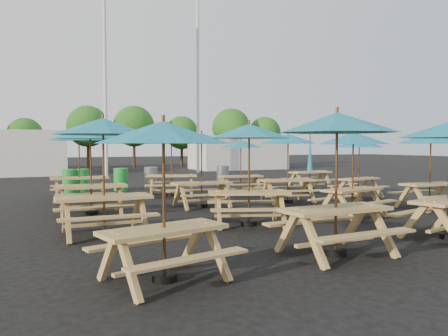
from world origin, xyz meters
name	(u,v)px	position (x,y,z in m)	size (l,w,h in m)	color
ground	(243,205)	(0.00, 0.00, 0.00)	(120.00, 120.00, 0.00)	black
picnic_unit_0	(163,143)	(-4.42, -6.38, 1.91)	(2.24, 2.24, 2.24)	#AC7F4C
picnic_unit_1	(103,134)	(-4.69, -2.86, 2.11)	(2.05, 2.05, 2.47)	#AC7F4C
picnic_unit_2	(90,139)	(-4.59, 0.07, 2.06)	(2.15, 2.15, 2.41)	#AC7F4C
picnic_unit_3	(79,140)	(-4.56, 3.31, 2.06)	(2.07, 2.07, 2.40)	#AC7F4C
picnic_unit_4	(337,132)	(-1.33, -6.19, 2.11)	(2.13, 2.13, 2.46)	#AC7F4C
picnic_unit_5	(249,138)	(-1.41, -3.10, 2.06)	(2.53, 2.53, 2.40)	#AC7F4C
picnic_unit_6	(202,143)	(-1.33, 0.19, 1.94)	(1.93, 1.93, 2.27)	#AC7F4C
picnic_unit_7	(171,142)	(-1.32, 3.31, 2.01)	(2.47, 2.47, 2.35)	#AC7F4C
picnic_unit_9	(353,144)	(1.61, -3.16, 1.92)	(2.23, 2.23, 2.24)	#AC7F4C
picnic_unit_10	(288,143)	(1.65, 0.04, 1.95)	(2.17, 2.17, 2.28)	#AC7F4C
picnic_unit_11	(241,147)	(1.39, 3.02, 1.80)	(1.89, 1.89, 2.10)	#AC7F4C
picnic_unit_13	(431,143)	(4.72, -2.90, 1.94)	(1.89, 1.89, 2.27)	#AC7F4C
picnic_unit_14	(359,147)	(4.63, 0.06, 1.81)	(2.09, 2.09, 2.12)	#AC7F4C
picnic_unit_15	(310,167)	(4.65, 3.06, 0.96)	(1.93, 1.71, 2.34)	#AC7F4C
waste_bin_0	(70,181)	(-4.67, 6.03, 0.47)	(0.58, 0.58, 0.93)	green
waste_bin_1	(81,181)	(-4.23, 6.09, 0.47)	(0.58, 0.58, 0.93)	green
waste_bin_2	(121,179)	(-2.67, 6.02, 0.47)	(0.58, 0.58, 0.93)	green
waste_bin_3	(151,178)	(-1.28, 6.49, 0.47)	(0.58, 0.58, 0.93)	gray
waste_bin_4	(223,175)	(2.16, 6.49, 0.47)	(0.58, 0.58, 0.93)	gray
mast_0	(105,74)	(-2.00, 14.00, 6.00)	(0.20, 0.20, 12.00)	silver
mast_1	(198,85)	(4.50, 16.00, 6.00)	(0.20, 0.20, 12.00)	silver
event_tent_1	(238,153)	(9.00, 19.00, 1.30)	(7.00, 4.00, 2.60)	silver
tree_2	(25,135)	(-6.39, 23.65, 2.62)	(2.59, 2.59, 3.93)	#382314
tree_3	(88,126)	(-1.75, 24.72, 3.41)	(3.36, 3.36, 5.09)	#382314
tree_4	(134,126)	(1.90, 24.26, 3.46)	(3.41, 3.41, 5.17)	#382314
tree_5	(182,133)	(6.22, 24.67, 2.97)	(2.94, 2.94, 4.45)	#382314
tree_6	(231,128)	(10.23, 22.90, 3.43)	(3.38, 3.38, 5.13)	#382314
tree_7	(265,133)	(13.63, 22.92, 2.99)	(2.95, 2.95, 4.48)	#382314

